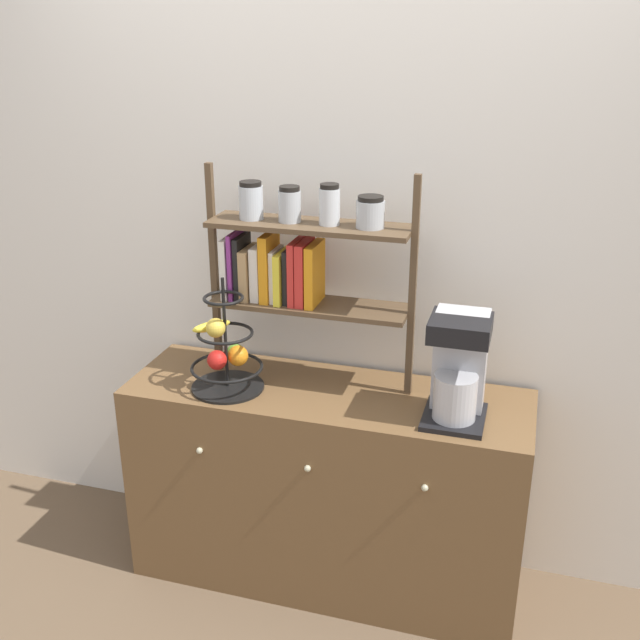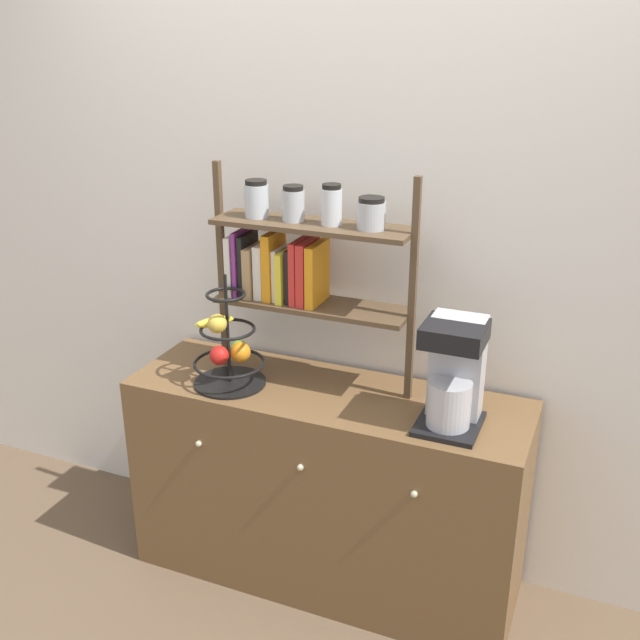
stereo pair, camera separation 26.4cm
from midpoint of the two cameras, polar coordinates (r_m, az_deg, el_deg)
name	(u,v)px [view 1 (the left image)]	position (r m, az deg, el deg)	size (l,w,h in m)	color
ground_plane	(309,612)	(3.04, -3.51, -21.41)	(12.00, 12.00, 0.00)	brown
wall_back	(348,245)	(2.81, -0.57, 5.71)	(7.00, 0.05, 2.60)	silver
sideboard	(326,486)	(2.95, -2.13, -12.62)	(1.49, 0.49, 0.82)	brown
coffee_maker	(458,367)	(2.52, 7.57, -3.66)	(0.21, 0.24, 0.37)	black
fruit_stand	(226,354)	(2.75, -9.91, -2.60)	(0.27, 0.27, 0.43)	black
shelf_hutch	(291,258)	(2.68, -5.03, 4.65)	(0.77, 0.20, 0.80)	brown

